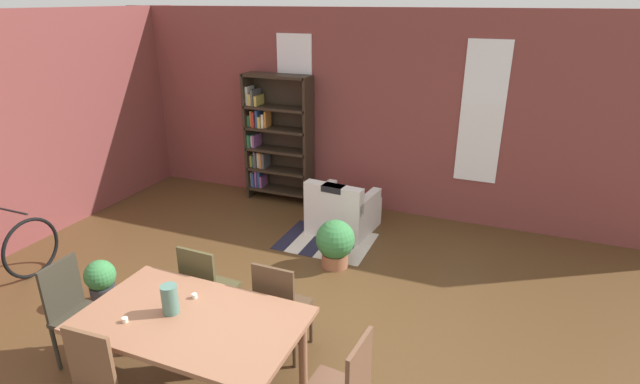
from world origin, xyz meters
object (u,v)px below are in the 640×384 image
vase_on_table (170,299)px  potted_plant_corner (335,242)px  dining_chair_far_right (280,306)px  armchair_white (342,211)px  bookshelf_tall (274,139)px  potted_plant_by_shelf (101,281)px  dining_table (192,327)px  dining_chair_far_left (206,288)px  dining_chair_head_left (76,310)px

vase_on_table → potted_plant_corner: size_ratio=0.40×
dining_chair_far_right → armchair_white: size_ratio=1.08×
bookshelf_tall → potted_plant_by_shelf: 3.37m
dining_table → armchair_white: (0.02, 3.30, -0.40)m
vase_on_table → bookshelf_tall: 4.17m
dining_table → bookshelf_tall: (-1.35, 4.00, 0.30)m
dining_chair_far_left → dining_chair_head_left: bearing=-139.4°
dining_chair_head_left → bookshelf_tall: 4.03m
dining_chair_far_left → bookshelf_tall: bookshelf_tall is taller
potted_plant_corner → dining_table: bearing=-96.4°
dining_chair_head_left → potted_plant_by_shelf: bearing=124.2°
vase_on_table → potted_plant_by_shelf: (-1.52, 0.72, -0.62)m
dining_chair_head_left → potted_plant_corner: 2.79m
dining_chair_head_left → armchair_white: dining_chair_head_left is taller
vase_on_table → potted_plant_by_shelf: size_ratio=0.47×
dining_table → vase_on_table: bearing=180.0°
dining_chair_far_left → armchair_white: (0.39, 2.59, -0.23)m
vase_on_table → dining_chair_far_right: vase_on_table is taller
dining_chair_far_right → potted_plant_corner: (-0.11, 1.65, -0.20)m
dining_chair_head_left → potted_plant_by_shelf: size_ratio=1.93×
dining_table → dining_chair_far_right: 0.82m
vase_on_table → potted_plant_by_shelf: 1.79m
potted_plant_corner → potted_plant_by_shelf: bearing=-140.1°
vase_on_table → dining_chair_far_left: vase_on_table is taller
dining_table → vase_on_table: vase_on_table is taller
dining_table → dining_chair_head_left: 1.22m
armchair_white → potted_plant_corner: bearing=-75.2°
armchair_white → dining_chair_far_left: bearing=-98.6°
vase_on_table → potted_plant_by_shelf: bearing=154.6°
vase_on_table → armchair_white: bearing=86.6°
dining_chair_far_left → potted_plant_corner: 1.78m
dining_chair_head_left → dining_chair_far_left: (0.83, 0.71, 0.00)m
vase_on_table → dining_table: bearing=-0.0°
dining_table → vase_on_table: 0.27m
dining_table → dining_chair_far_left: bearing=118.0°
armchair_white → potted_plant_corner: size_ratio=1.51×
potted_plant_by_shelf → potted_plant_corner: size_ratio=0.85×
vase_on_table → armchair_white: 3.36m
dining_table → potted_plant_by_shelf: bearing=157.0°
bookshelf_tall → potted_plant_by_shelf: bookshelf_tall is taller
dining_chair_far_right → bookshelf_tall: bookshelf_tall is taller
dining_chair_head_left → potted_plant_corner: (1.47, 2.36, -0.20)m
potted_plant_by_shelf → armchair_white: bearing=56.4°
armchair_white → potted_plant_by_shelf: bearing=-123.6°
bookshelf_tall → dining_chair_head_left: bearing=-88.0°
vase_on_table → dining_chair_far_left: size_ratio=0.24×
dining_chair_far_left → armchair_white: size_ratio=1.08×
dining_table → potted_plant_corner: 2.40m
dining_chair_far_left → potted_plant_by_shelf: bearing=179.6°
vase_on_table → bookshelf_tall: size_ratio=0.12×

